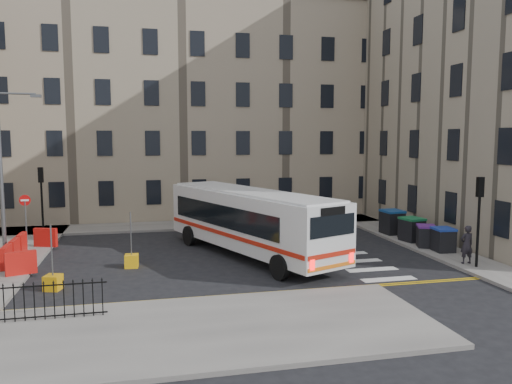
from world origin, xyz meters
name	(u,v)px	position (x,y,z in m)	size (l,w,h in m)	color
ground	(264,252)	(0.00, 0.00, 0.00)	(120.00, 120.00, 0.00)	black
pavement_north	(146,227)	(-6.00, 8.60, 0.07)	(36.00, 3.20, 0.15)	slate
pavement_east	(386,230)	(9.00, 4.00, 0.07)	(2.40, 26.00, 0.15)	slate
pavement_sw	(116,337)	(-7.00, -10.00, 0.07)	(20.00, 6.00, 0.15)	slate
terrace_north	(130,103)	(-7.00, 15.50, 8.62)	(38.30, 10.80, 17.20)	gray
traffic_light_east	(479,208)	(8.60, -5.50, 2.87)	(0.28, 0.22, 4.10)	black
traffic_light_nw	(41,191)	(-12.00, 6.50, 2.87)	(0.28, 0.22, 4.10)	black
streetlamp	(1,171)	(-13.00, 2.00, 4.34)	(0.50, 0.22, 8.14)	#595B5E
no_entry_north	(25,209)	(-12.50, 4.50, 2.08)	(0.60, 0.08, 3.00)	#595B5E
roadworks_barriers	(23,249)	(-11.84, 0.50, 0.65)	(1.66, 6.26, 1.00)	red
bus	(250,219)	(-0.90, -0.60, 1.89)	(7.02, 12.13, 3.27)	silver
wheelie_bin_a	(443,239)	(8.93, -2.39, 0.77)	(1.06, 1.19, 1.22)	black
wheelie_bin_b	(426,236)	(8.63, -1.26, 0.74)	(1.27, 1.34, 1.18)	black
wheelie_bin_c	(412,229)	(8.69, 0.27, 0.83)	(1.25, 1.38, 1.34)	black
wheelie_bin_d	(409,228)	(8.84, 0.83, 0.77)	(1.03, 1.16, 1.23)	black
wheelie_bin_e	(392,222)	(8.65, 2.52, 0.88)	(1.22, 1.38, 1.45)	black
pedestrian	(467,245)	(8.51, -4.87, 1.05)	(0.65, 0.43, 1.79)	black
bollard_yellow	(53,283)	(-9.67, -4.43, 0.30)	(0.60, 0.60, 0.60)	orange
bollard_chevron	(132,261)	(-6.72, -1.56, 0.30)	(0.60, 0.60, 0.60)	#EEAD0E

